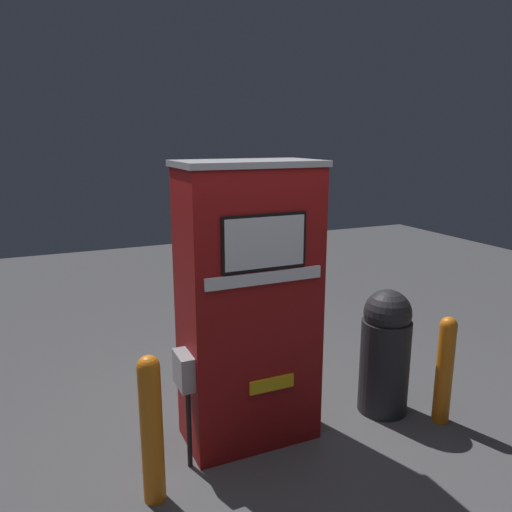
% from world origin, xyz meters
% --- Properties ---
extents(ground_plane, '(14.00, 14.00, 0.00)m').
position_xyz_m(ground_plane, '(0.00, 0.00, 0.00)').
color(ground_plane, '#4C4C4F').
extents(gas_pump, '(1.00, 0.54, 1.96)m').
position_xyz_m(gas_pump, '(-0.00, 0.25, 0.98)').
color(gas_pump, maroon).
rests_on(gas_pump, ground_plane).
extents(safety_bollard, '(0.13, 0.13, 0.92)m').
position_xyz_m(safety_bollard, '(-0.77, -0.13, 0.48)').
color(safety_bollard, orange).
rests_on(safety_bollard, ground_plane).
extents(trash_bin, '(0.38, 0.38, 0.99)m').
position_xyz_m(trash_bin, '(1.09, 0.13, 0.50)').
color(trash_bin, '#232326').
rests_on(trash_bin, ground_plane).
extents(safety_bollard_far, '(0.12, 0.12, 0.83)m').
position_xyz_m(safety_bollard_far, '(1.40, -0.18, 0.44)').
color(safety_bollard_far, orange).
rests_on(safety_bollard_far, ground_plane).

